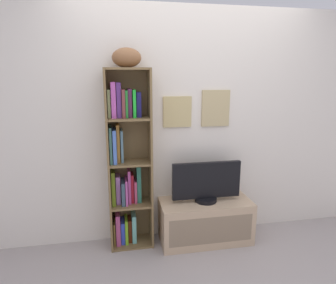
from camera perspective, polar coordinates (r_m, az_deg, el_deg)
name	(u,v)px	position (r m, az deg, el deg)	size (l,w,h in m)	color
back_wall	(186,127)	(2.99, 3.64, 3.07)	(4.80, 0.08, 2.36)	silver
bookshelf	(126,164)	(2.85, -8.29, -4.35)	(0.42, 0.26, 1.77)	brown
football	(127,58)	(2.70, -8.21, 16.22)	(0.26, 0.17, 0.17)	brown
tv_stand	(205,221)	(3.13, 7.39, -15.23)	(0.94, 0.41, 0.44)	tan
television	(206,182)	(2.96, 7.62, -7.96)	(0.70, 0.22, 0.41)	black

